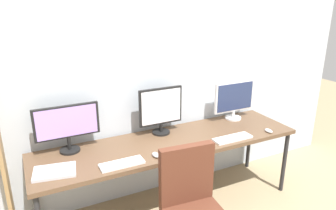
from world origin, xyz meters
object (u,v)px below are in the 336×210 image
at_px(monitor_left, 67,125).
at_px(keyboard_right, 232,138).
at_px(desk, 170,145).
at_px(keyboard_left, 122,164).
at_px(monitor_right, 234,99).
at_px(mouse_left_side, 269,131).
at_px(laptop_closed, 55,172).
at_px(monitor_center, 161,109).
at_px(mouse_right_side, 156,155).

xyz_separation_m(monitor_left, keyboard_right, (1.46, -0.44, -0.24)).
distance_m(desk, keyboard_left, 0.61).
relative_size(desk, monitor_right, 5.13).
height_order(desk, keyboard_left, keyboard_left).
bearing_deg(mouse_left_side, monitor_right, 101.38).
distance_m(monitor_left, laptop_closed, 0.44).
relative_size(desk, monitor_center, 5.45).
height_order(monitor_center, mouse_right_side, monitor_center).
bearing_deg(desk, monitor_left, 166.73).
distance_m(desk, laptop_closed, 1.08).
bearing_deg(monitor_center, monitor_right, 0.00).
bearing_deg(mouse_left_side, monitor_left, 166.11).
relative_size(monitor_center, monitor_right, 0.94).
bearing_deg(keyboard_left, mouse_left_side, -0.97).
bearing_deg(monitor_right, monitor_left, -180.00).
height_order(desk, mouse_left_side, mouse_left_side).
xyz_separation_m(desk, monitor_right, (0.90, 0.21, 0.28)).
xyz_separation_m(monitor_center, keyboard_right, (0.56, -0.44, -0.25)).
relative_size(desk, mouse_right_side, 26.86).
height_order(keyboard_right, laptop_closed, laptop_closed).
relative_size(monitor_left, laptop_closed, 1.75).
relative_size(desk, monitor_left, 4.62).
relative_size(monitor_center, keyboard_left, 1.29).
height_order(desk, keyboard_right, keyboard_right).
xyz_separation_m(keyboard_left, mouse_left_side, (1.55, -0.03, 0.01)).
height_order(keyboard_left, mouse_left_side, mouse_left_side).
bearing_deg(monitor_left, monitor_center, 0.00).
relative_size(monitor_left, keyboard_right, 1.40).
bearing_deg(keyboard_left, laptop_closed, 167.69).
xyz_separation_m(keyboard_right, mouse_right_side, (-0.81, 0.01, 0.01)).
bearing_deg(laptop_closed, mouse_left_side, 6.00).
xyz_separation_m(mouse_right_side, laptop_closed, (-0.82, 0.10, -0.00)).
xyz_separation_m(desk, keyboard_left, (-0.56, -0.23, 0.06)).
xyz_separation_m(desk, mouse_left_side, (0.99, -0.26, 0.06)).
bearing_deg(mouse_right_side, keyboard_right, -0.60).
bearing_deg(mouse_right_side, desk, 41.45).
height_order(monitor_left, mouse_right_side, monitor_left).
bearing_deg(keyboard_left, keyboard_right, 0.00).
bearing_deg(mouse_left_side, laptop_closed, 176.17).
bearing_deg(desk, mouse_right_side, -138.55).
xyz_separation_m(desk, keyboard_right, (0.56, -0.23, 0.06)).
relative_size(monitor_center, keyboard_right, 1.19).
distance_m(keyboard_left, mouse_right_side, 0.31).
distance_m(desk, monitor_left, 0.97).
relative_size(keyboard_left, mouse_right_side, 3.81).
relative_size(keyboard_left, mouse_left_side, 3.81).
xyz_separation_m(desk, monitor_left, (-0.90, 0.21, 0.30)).
height_order(desk, monitor_left, monitor_left).
bearing_deg(monitor_center, keyboard_right, -38.30).
height_order(monitor_center, monitor_right, monitor_center).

